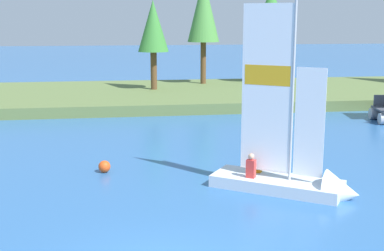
# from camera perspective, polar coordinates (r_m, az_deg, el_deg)

# --- Properties ---
(shore_bank) EXTENTS (80.00, 12.35, 0.63)m
(shore_bank) POSITION_cam_1_polar(r_m,az_deg,el_deg) (35.32, -6.76, 3.27)
(shore_bank) COLOR #5B703D
(shore_bank) RESTS_ON ground
(shoreline_tree_left) EXTENTS (2.08, 2.08, 6.01)m
(shoreline_tree_left) POSITION_cam_1_polar(r_m,az_deg,el_deg) (35.67, -4.28, 10.68)
(shoreline_tree_left) COLOR brown
(shoreline_tree_left) RESTS_ON shore_bank
(shoreline_tree_midleft) EXTENTS (2.33, 2.33, 7.85)m
(shoreline_tree_midleft) POSITION_cam_1_polar(r_m,az_deg,el_deg) (38.88, 1.27, 12.55)
(shoreline_tree_midleft) COLOR brown
(shoreline_tree_midleft) RESTS_ON shore_bank
(shoreline_tree_centre) EXTENTS (3.51, 3.51, 6.92)m
(shoreline_tree_centre) POSITION_cam_1_polar(r_m,az_deg,el_deg) (40.48, 8.64, 11.82)
(shoreline_tree_centre) COLOR brown
(shoreline_tree_centre) RESTS_ON shore_bank
(sailboat) EXTENTS (4.62, 3.79, 6.70)m
(sailboat) POSITION_cam_1_polar(r_m,az_deg,el_deg) (16.74, 11.89, -5.75)
(sailboat) COLOR silver
(sailboat) RESTS_ON ground
(channel_buoy) EXTENTS (0.43, 0.43, 0.43)m
(channel_buoy) POSITION_cam_1_polar(r_m,az_deg,el_deg) (18.87, -9.57, -4.45)
(channel_buoy) COLOR #E54C19
(channel_buoy) RESTS_ON ground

